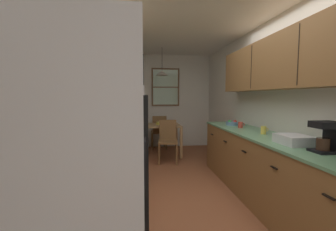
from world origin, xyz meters
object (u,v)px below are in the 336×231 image
Objects in this scene: mug_by_coffeemaker at (240,125)px; trash_bin at (138,148)px; coffee_maker at (328,136)px; fruit_bowl at (232,123)px; dining_chair_far at (159,131)px; microwave_over_range at (85,72)px; dining_table at (162,130)px; dining_chair_near at (168,139)px; mug_spare at (264,130)px; stove_range at (102,199)px; storage_canister at (110,131)px; dish_rack at (294,140)px; refrigerator at (85,184)px; table_serving_bowl at (161,123)px.

trash_bin is at bearing 143.96° from mug_by_coffeemaker.
coffee_maker is 1.28× the size of fruit_bowl.
dining_chair_far reaches higher than trash_bin.
dining_table is (0.98, 3.25, -1.01)m from microwave_over_range.
dining_table is 3.68m from coffee_maker.
dining_chair_far is (-0.03, 0.59, -0.11)m from dining_table.
dining_chair_near is 2.21m from mug_spare.
stove_range is 3.86× the size of coffee_maker.
dish_rack is at bearing -14.47° from storage_canister.
coffee_maker reaches higher than mug_spare.
coffee_maker is at bearing -73.26° from dining_chair_far.
storage_canister is 0.60× the size of dish_rack.
refrigerator is 2.00× the size of dining_chair_near.
mug_spare is at bearing 3.63° from storage_canister.
storage_canister is at bearing -107.60° from table_serving_bowl.
stove_range reaches higher than mug_by_coffeemaker.
trash_bin is 2.25× the size of coffee_maker.
fruit_bowl reaches higher than trash_bin.
coffee_maker is at bearing -22.86° from storage_canister.
coffee_maker is at bearing -5.50° from microwave_over_range.
table_serving_bowl is at bearing 109.27° from coffee_maker.
coffee_maker reaches higher than dish_rack.
dining_chair_far is 3.15× the size of coffee_maker.
refrigerator is 8.86× the size of storage_canister.
mug_spare is at bearing 92.41° from coffee_maker.
dining_chair_near reaches higher than table_serving_bowl.
dining_chair_far is 7.99× the size of mug_by_coffeemaker.
dining_table is 1.90m from fruit_bowl.
refrigerator reaches higher than microwave_over_range.
stove_range is at bearing -96.39° from trash_bin.
mug_spare is (2.02, 0.79, 0.48)m from stove_range.
mug_spare is (1.18, -3.05, 0.45)m from dining_chair_far.
dining_table is at bearing -87.31° from dining_chair_far.
coffee_maker is at bearing 13.83° from refrigerator.
stove_range is 3.41m from table_serving_bowl.
dining_chair_near is 3.15× the size of coffee_maker.
table_serving_bowl is at bearing 51.20° from trash_bin.
refrigerator reaches higher than coffee_maker.
mug_spare is (2.13, 0.79, -0.66)m from microwave_over_range.
mug_spare is at bearing -87.85° from fruit_bowl.
fruit_bowl is (1.05, -0.91, 0.44)m from dining_chair_near.
stove_range is 0.85m from storage_canister.
storage_canister reaches higher than dining_table.
microwave_over_range is 2.23× the size of coffee_maker.
mug_spare reaches higher than mug_by_coffeemaker.
fruit_bowl is at bearing 41.43° from stove_range.
mug_spare is (1.08, -1.87, 0.45)m from dining_chair_near.
coffee_maker reaches higher than dining_chair_near.
dish_rack reaches higher than table_serving_bowl.
mug_by_coffeemaker is 0.33× the size of dish_rack.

